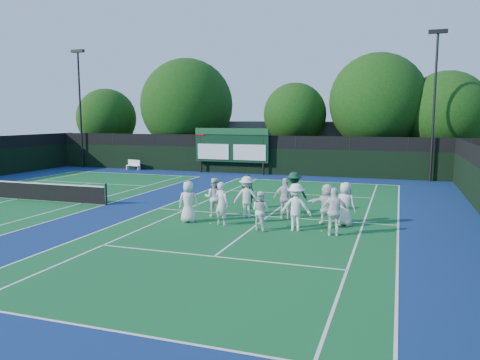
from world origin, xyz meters
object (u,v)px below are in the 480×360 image
(bench, at_px, (134,164))
(coach_left, at_px, (248,192))
(tennis_net, at_px, (17,190))
(scoreboard, at_px, (231,146))

(bench, xyz_separation_m, coach_left, (14.21, -12.91, 0.38))
(tennis_net, height_order, bench, tennis_net)
(scoreboard, bearing_deg, tennis_net, -115.60)
(scoreboard, distance_m, bench, 8.81)
(tennis_net, xyz_separation_m, coach_left, (12.57, 1.45, 0.34))
(tennis_net, relative_size, coach_left, 6.79)
(scoreboard, distance_m, tennis_net, 16.26)
(tennis_net, bearing_deg, coach_left, 6.57)
(tennis_net, bearing_deg, scoreboard, 64.40)
(tennis_net, distance_m, bench, 14.46)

